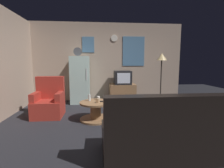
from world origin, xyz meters
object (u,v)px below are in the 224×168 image
at_px(couch, 164,135).
at_px(mug_ceramic_white, 98,98).
at_px(wine_glass, 89,98).
at_px(armchair, 49,102).
at_px(fridge, 80,80).
at_px(crt_tv, 122,77).
at_px(coffee_table, 96,111).
at_px(remote_control, 101,101).
at_px(tv_stand, 122,93).
at_px(standing_lamp, 162,61).
at_px(mug_ceramic_tan, 98,101).

bearing_deg(couch, mug_ceramic_white, 116.49).
bearing_deg(couch, wine_glass, 122.42).
bearing_deg(couch, armchair, 136.18).
xyz_separation_m(fridge, crt_tv, (1.38, -0.01, 0.06)).
xyz_separation_m(fridge, wine_glass, (0.35, -1.60, -0.26)).
bearing_deg(coffee_table, remote_control, -7.06).
distance_m(wine_glass, armchair, 1.05).
xyz_separation_m(coffee_table, remote_control, (0.12, -0.01, 0.22)).
height_order(tv_stand, crt_tv, crt_tv).
xyz_separation_m(tv_stand, standing_lamp, (1.16, -0.38, 1.06)).
distance_m(tv_stand, crt_tv, 0.52).
xyz_separation_m(crt_tv, standing_lamp, (1.16, -0.38, 0.54)).
relative_size(tv_stand, coffee_table, 1.17).
distance_m(fridge, standing_lamp, 2.64).
relative_size(mug_ceramic_white, couch, 0.05).
bearing_deg(mug_ceramic_white, tv_stand, 61.87).
bearing_deg(fridge, remote_control, -70.55).
height_order(crt_tv, mug_ceramic_tan, crt_tv).
xyz_separation_m(crt_tv, couch, (0.07, -3.31, -0.50)).
height_order(fridge, couch, fridge).
bearing_deg(mug_ceramic_tan, crt_tv, 65.30).
distance_m(standing_lamp, armchair, 3.47).
xyz_separation_m(standing_lamp, armchair, (-3.19, -0.93, -1.02)).
bearing_deg(standing_lamp, mug_ceramic_tan, -144.41).
bearing_deg(remote_control, couch, -54.05).
height_order(standing_lamp, armchair, standing_lamp).
relative_size(wine_glass, mug_ceramic_tan, 1.67).
bearing_deg(standing_lamp, wine_glass, -150.96).
relative_size(remote_control, armchair, 0.16).
distance_m(fridge, wine_glass, 1.66).
distance_m(tv_stand, remote_control, 1.89).
xyz_separation_m(standing_lamp, mug_ceramic_white, (-1.98, -1.16, -0.89)).
distance_m(fridge, coffee_table, 1.87).
bearing_deg(couch, remote_control, 117.67).
height_order(standing_lamp, wine_glass, standing_lamp).
height_order(coffee_table, mug_ceramic_white, mug_ceramic_white).
xyz_separation_m(wine_glass, armchair, (-1.00, 0.29, -0.16)).
relative_size(fridge, mug_ceramic_white, 19.67).
distance_m(standing_lamp, coffee_table, 2.70).
relative_size(armchair, couch, 0.56).
bearing_deg(coffee_table, mug_ceramic_tan, -58.20).
xyz_separation_m(wine_glass, remote_control, (0.26, -0.13, -0.06)).
bearing_deg(coffee_table, standing_lamp, 33.08).
bearing_deg(mug_ceramic_tan, mug_ceramic_white, 88.12).
xyz_separation_m(standing_lamp, coffee_table, (-2.05, -1.33, -1.15)).
distance_m(mug_ceramic_tan, armchair, 1.30).
bearing_deg(remote_control, coffee_table, -178.79).
bearing_deg(tv_stand, armchair, -147.29).
bearing_deg(wine_glass, coffee_table, -39.95).
height_order(coffee_table, armchair, armchair).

